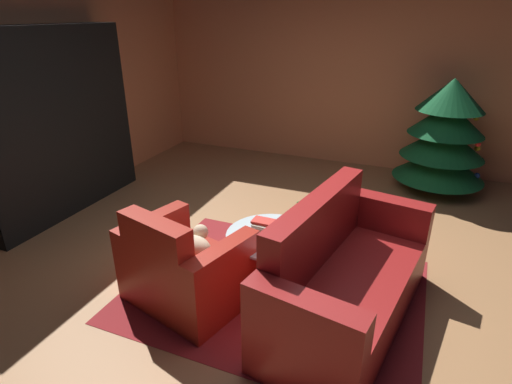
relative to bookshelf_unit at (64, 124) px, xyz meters
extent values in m
plane|color=#9E6D44|center=(2.77, -0.38, -1.02)|extent=(7.65, 7.65, 0.00)
cube|color=#D18353|center=(2.77, 2.84, 0.30)|extent=(6.10, 0.06, 2.64)
cube|color=#D18353|center=(-0.26, -0.38, 0.30)|extent=(0.06, 6.50, 2.64)
cube|color=maroon|center=(2.84, -0.69, -1.01)|extent=(2.41, 1.90, 0.01)
cube|color=black|center=(0.14, -0.10, 0.02)|extent=(0.03, 2.05, 2.08)
cube|color=black|center=(-0.03, 0.91, 0.02)|extent=(0.36, 0.02, 2.08)
cube|color=black|center=(-0.03, -0.10, -1.00)|extent=(0.34, 2.00, 0.03)
cube|color=black|center=(-0.03, -0.10, -0.59)|extent=(0.34, 2.00, 0.03)
cube|color=black|center=(-0.03, -0.10, -0.18)|extent=(0.34, 2.00, 0.02)
cube|color=black|center=(-0.03, -0.10, 0.23)|extent=(0.34, 2.00, 0.02)
cube|color=black|center=(-0.03, -0.10, 0.64)|extent=(0.34, 2.00, 0.02)
cube|color=black|center=(-0.03, -0.10, 1.05)|extent=(0.34, 2.00, 0.03)
cube|color=black|center=(-0.16, -0.10, -0.25)|extent=(0.05, 1.05, 0.66)
cube|color=black|center=(-0.14, -0.10, -0.25)|extent=(0.03, 1.08, 0.69)
cube|color=#9859A4|center=(-0.06, 0.85, -0.88)|extent=(0.26, 0.03, 0.21)
cube|color=navy|center=(-0.10, 0.82, -0.87)|extent=(0.19, 0.03, 0.24)
cube|color=orange|center=(-0.08, 0.78, -0.88)|extent=(0.23, 0.05, 0.23)
cube|color=#28647F|center=(-0.09, 0.73, -0.83)|extent=(0.22, 0.04, 0.32)
cube|color=#206D98|center=(-0.09, 0.68, -0.81)|extent=(0.21, 0.04, 0.35)
cube|color=gold|center=(-0.11, 0.85, 0.39)|extent=(0.17, 0.04, 0.29)
cube|color=orange|center=(-0.08, 0.81, 0.37)|extent=(0.22, 0.03, 0.26)
cube|color=#B63120|center=(-0.08, 0.77, 0.36)|extent=(0.24, 0.03, 0.25)
cube|color=orange|center=(-0.06, 0.74, 0.41)|extent=(0.27, 0.03, 0.34)
cube|color=#0C7C99|center=(-0.08, 0.69, 0.41)|extent=(0.23, 0.04, 0.35)
cube|color=#ADB296|center=(-0.06, 0.64, 0.40)|extent=(0.27, 0.04, 0.32)
cube|color=red|center=(-0.10, 0.60, 0.36)|extent=(0.19, 0.03, 0.25)
cube|color=brown|center=(-0.11, 0.55, 0.36)|extent=(0.17, 0.03, 0.23)
cube|color=yellow|center=(-0.09, 0.86, 0.78)|extent=(0.22, 0.03, 0.25)
cube|color=gold|center=(-0.08, 0.82, 0.83)|extent=(0.23, 0.03, 0.35)
cube|color=gold|center=(-0.08, 0.78, 0.76)|extent=(0.24, 0.04, 0.22)
cube|color=teal|center=(-0.08, 0.73, 0.80)|extent=(0.24, 0.05, 0.31)
cube|color=#40401C|center=(-0.07, 0.67, 0.81)|extent=(0.25, 0.04, 0.31)
cube|color=maroon|center=(2.21, -1.05, -0.83)|extent=(0.81, 0.86, 0.38)
cube|color=maroon|center=(2.13, -1.32, -0.40)|extent=(0.66, 0.32, 0.46)
cube|color=maroon|center=(2.59, -1.16, -0.70)|extent=(0.33, 0.73, 0.64)
cube|color=maroon|center=(1.83, -0.95, -0.70)|extent=(0.33, 0.73, 0.64)
ellipsoid|color=#CAB28E|center=(2.27, -0.99, -0.54)|extent=(0.32, 0.25, 0.18)
sphere|color=#CAB28E|center=(2.23, -0.85, -0.49)|extent=(0.13, 0.13, 0.13)
cube|color=maroon|center=(3.47, -0.80, -0.81)|extent=(1.01, 1.53, 0.42)
cube|color=maroon|center=(3.18, -0.75, -0.32)|extent=(0.42, 1.43, 0.54)
cube|color=maroon|center=(3.33, -1.58, -0.66)|extent=(0.78, 0.31, 0.72)
cube|color=maroon|center=(3.61, -0.01, -0.66)|extent=(0.78, 0.31, 0.72)
cylinder|color=black|center=(2.97, -0.59, -0.79)|extent=(0.04, 0.04, 0.44)
cylinder|color=black|center=(2.65, -0.38, -0.79)|extent=(0.04, 0.04, 0.44)
cylinder|color=black|center=(2.64, -0.75, -0.79)|extent=(0.04, 0.04, 0.44)
cylinder|color=silver|center=(2.75, -0.57, -0.56)|extent=(0.78, 0.78, 0.02)
cube|color=gray|center=(2.70, -0.56, -0.54)|extent=(0.18, 0.13, 0.03)
cube|color=#3A7349|center=(2.69, -0.56, -0.52)|extent=(0.16, 0.13, 0.02)
cube|color=red|center=(2.70, -0.57, -0.49)|extent=(0.15, 0.12, 0.02)
cube|color=gray|center=(2.69, -0.57, -0.47)|extent=(0.18, 0.17, 0.03)
cube|color=red|center=(2.69, -0.57, -0.44)|extent=(0.22, 0.12, 0.02)
cylinder|color=#136224|center=(2.96, -0.51, -0.44)|extent=(0.07, 0.07, 0.23)
cylinder|color=#136224|center=(2.96, -0.51, -0.28)|extent=(0.03, 0.03, 0.08)
cylinder|color=brown|center=(4.08, 2.18, -0.93)|extent=(0.08, 0.08, 0.18)
cone|color=#125329|center=(4.08, 2.18, -0.64)|extent=(1.15, 1.15, 0.40)
cone|color=#125329|center=(4.08, 2.18, -0.34)|extent=(1.04, 1.04, 0.40)
cone|color=#125329|center=(4.08, 2.18, -0.05)|extent=(0.92, 0.92, 0.40)
cone|color=#125329|center=(4.08, 2.18, 0.25)|extent=(0.81, 0.81, 0.40)
sphere|color=red|center=(4.14, 2.60, -0.34)|extent=(0.06, 0.06, 0.06)
sphere|color=yellow|center=(4.42, 2.35, -0.05)|extent=(0.07, 0.07, 0.07)
sphere|color=red|center=(4.46, 1.98, -0.28)|extent=(0.06, 0.06, 0.06)
sphere|color=yellow|center=(4.49, 2.27, -0.42)|extent=(0.07, 0.07, 0.07)
sphere|color=blue|center=(4.55, 2.20, -0.75)|extent=(0.08, 0.08, 0.08)
sphere|color=red|center=(4.26, 2.56, -0.33)|extent=(0.05, 0.05, 0.05)
camera|label=1|loc=(3.78, -3.42, 1.18)|focal=28.77mm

